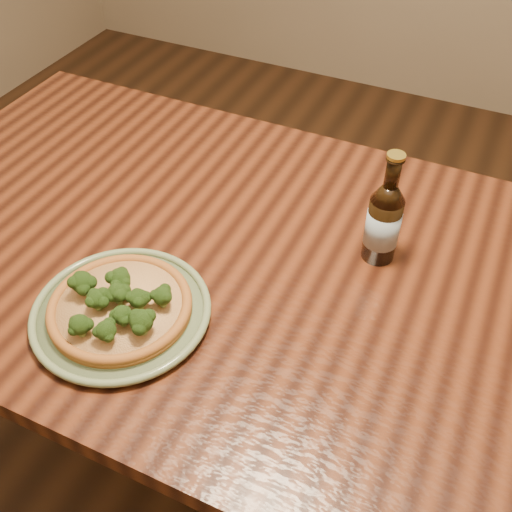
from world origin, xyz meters
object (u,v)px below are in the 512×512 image
at_px(table, 249,289).
at_px(plate, 121,312).
at_px(pizza, 119,306).
at_px(beer_bottle, 384,221).

bearing_deg(table, plate, -120.39).
height_order(plate, pizza, pizza).
bearing_deg(plate, table, 59.61).
distance_m(pizza, beer_bottle, 0.49).
xyz_separation_m(table, pizza, (-0.13, -0.23, 0.12)).
bearing_deg(beer_bottle, plate, -120.36).
xyz_separation_m(plate, beer_bottle, (0.35, 0.33, 0.07)).
bearing_deg(beer_bottle, pizza, -120.01).
bearing_deg(plate, beer_bottle, 43.09).
height_order(table, plate, plate).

